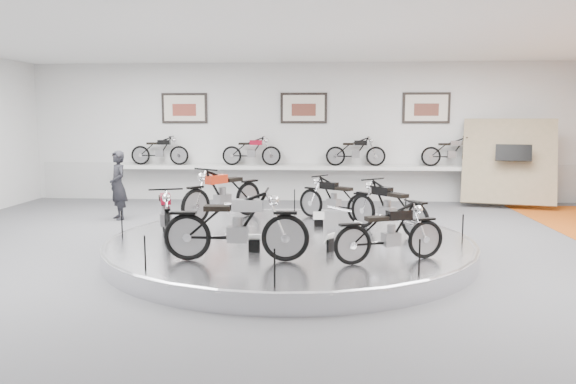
# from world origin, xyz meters

# --- Properties ---
(floor) EXTENTS (16.00, 16.00, 0.00)m
(floor) POSITION_xyz_m (0.00, 0.00, 0.00)
(floor) COLOR #565759
(floor) RESTS_ON ground
(ceiling) EXTENTS (16.00, 16.00, 0.00)m
(ceiling) POSITION_xyz_m (0.00, 0.00, 4.00)
(ceiling) COLOR white
(ceiling) RESTS_ON wall_back
(wall_back) EXTENTS (16.00, 0.00, 16.00)m
(wall_back) POSITION_xyz_m (0.00, 7.00, 2.00)
(wall_back) COLOR silver
(wall_back) RESTS_ON floor
(wall_front) EXTENTS (16.00, 0.00, 16.00)m
(wall_front) POSITION_xyz_m (0.00, -7.00, 2.00)
(wall_front) COLOR silver
(wall_front) RESTS_ON floor
(dado_band) EXTENTS (15.68, 0.04, 1.10)m
(dado_band) POSITION_xyz_m (0.00, 6.98, 0.55)
(dado_band) COLOR #BCBCBA
(dado_band) RESTS_ON floor
(display_platform) EXTENTS (6.40, 6.40, 0.30)m
(display_platform) POSITION_xyz_m (0.00, 0.30, 0.15)
(display_platform) COLOR silver
(display_platform) RESTS_ON floor
(platform_rim) EXTENTS (6.40, 6.40, 0.10)m
(platform_rim) POSITION_xyz_m (0.00, 0.30, 0.27)
(platform_rim) COLOR #B2B2BA
(platform_rim) RESTS_ON display_platform
(shelf) EXTENTS (11.00, 0.55, 0.10)m
(shelf) POSITION_xyz_m (0.00, 6.70, 1.00)
(shelf) COLOR silver
(shelf) RESTS_ON wall_back
(poster_left) EXTENTS (1.35, 0.06, 0.88)m
(poster_left) POSITION_xyz_m (-3.50, 6.96, 2.70)
(poster_left) COLOR beige
(poster_left) RESTS_ON wall_back
(poster_center) EXTENTS (1.35, 0.06, 0.88)m
(poster_center) POSITION_xyz_m (0.00, 6.96, 2.70)
(poster_center) COLOR beige
(poster_center) RESTS_ON wall_back
(poster_right) EXTENTS (1.35, 0.06, 0.88)m
(poster_right) POSITION_xyz_m (3.50, 6.96, 2.70)
(poster_right) COLOR beige
(poster_right) RESTS_ON wall_back
(display_panel) EXTENTS (2.56, 1.52, 2.30)m
(display_panel) POSITION_xyz_m (5.60, 6.10, 1.25)
(display_panel) COLOR #9A8364
(display_panel) RESTS_ON floor
(shelf_bike_a) EXTENTS (1.22, 0.43, 0.73)m
(shelf_bike_a) POSITION_xyz_m (-4.20, 6.70, 1.42)
(shelf_bike_a) COLOR black
(shelf_bike_a) RESTS_ON shelf
(shelf_bike_b) EXTENTS (1.22, 0.43, 0.73)m
(shelf_bike_b) POSITION_xyz_m (-1.50, 6.70, 1.42)
(shelf_bike_b) COLOR maroon
(shelf_bike_b) RESTS_ON shelf
(shelf_bike_c) EXTENTS (1.22, 0.43, 0.73)m
(shelf_bike_c) POSITION_xyz_m (1.50, 6.70, 1.42)
(shelf_bike_c) COLOR black
(shelf_bike_c) RESTS_ON shelf
(shelf_bike_d) EXTENTS (1.22, 0.43, 0.73)m
(shelf_bike_d) POSITION_xyz_m (4.20, 6.70, 1.42)
(shelf_bike_d) COLOR #A6A5AA
(shelf_bike_d) RESTS_ON shelf
(bike_a) EXTENTS (1.51, 1.67, 0.98)m
(bike_a) POSITION_xyz_m (1.78, 0.88, 0.79)
(bike_a) COLOR black
(bike_a) RESTS_ON display_platform
(bike_b) EXTENTS (1.59, 1.40, 0.93)m
(bike_b) POSITION_xyz_m (0.82, 2.04, 0.76)
(bike_b) COLOR black
(bike_b) RESTS_ON display_platform
(bike_c) EXTENTS (1.65, 1.94, 1.12)m
(bike_c) POSITION_xyz_m (-1.49, 1.96, 0.86)
(bike_c) COLOR red
(bike_c) RESTS_ON display_platform
(bike_d) EXTENTS (1.06, 1.73, 0.96)m
(bike_d) POSITION_xyz_m (-2.15, 0.01, 0.78)
(bike_d) COLOR maroon
(bike_d) RESTS_ON display_platform
(bike_e) EXTENTS (1.84, 0.69, 1.08)m
(bike_e) POSITION_xyz_m (-0.69, -1.37, 0.84)
(bike_e) COLOR #A6A5AA
(bike_e) RESTS_ON display_platform
(bike_f) EXTENTS (1.60, 1.06, 0.89)m
(bike_f) POSITION_xyz_m (1.57, -1.26, 0.74)
(bike_f) COLOR black
(bike_f) RESTS_ON display_platform
(visitor) EXTENTS (0.68, 0.71, 1.64)m
(visitor) POSITION_xyz_m (-4.30, 3.56, 0.82)
(visitor) COLOR black
(visitor) RESTS_ON floor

